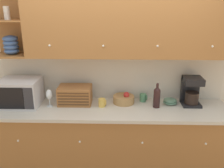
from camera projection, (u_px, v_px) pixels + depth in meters
ground_plane at (112, 156)px, 3.69m from camera, size 24.00×24.00×0.00m
wall_back at (113, 71)px, 3.29m from camera, size 5.28×0.06×2.60m
counter_unit at (112, 140)px, 3.23m from camera, size 2.90×0.68×0.93m
backsplash_panel at (112, 76)px, 3.28m from camera, size 2.88×0.01×0.61m
upper_cabinets at (126, 19)px, 2.89m from camera, size 2.88×0.34×0.88m
microwave at (20, 93)px, 3.10m from camera, size 0.48×0.40×0.33m
wine_glass at (49, 95)px, 3.07m from camera, size 0.08×0.08×0.22m
bread_box at (75, 95)px, 3.16m from camera, size 0.41×0.27×0.23m
mug at (102, 103)px, 3.09m from camera, size 0.10×0.08×0.10m
fruit_basket at (124, 99)px, 3.20m from camera, size 0.27×0.27×0.16m
mug_blue_second at (143, 98)px, 3.25m from camera, size 0.10×0.08×0.10m
wine_bottle at (157, 97)px, 3.04m from camera, size 0.08×0.08×0.31m
bowl_stack_on_counter at (170, 101)px, 3.18m from camera, size 0.18×0.18×0.07m
coffee_maker at (191, 91)px, 3.12m from camera, size 0.23×0.23×0.36m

